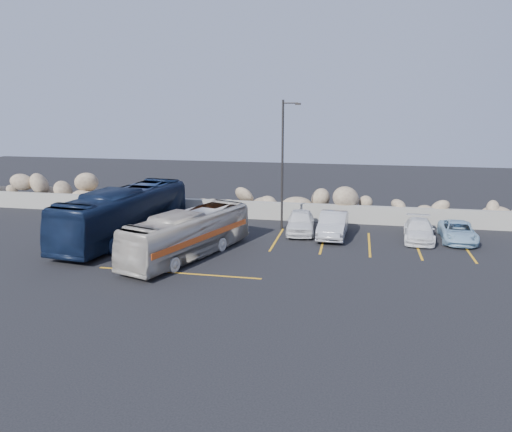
% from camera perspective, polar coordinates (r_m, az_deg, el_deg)
% --- Properties ---
extents(ground, '(90.00, 90.00, 0.00)m').
position_cam_1_polar(ground, '(23.38, -6.74, -6.81)').
color(ground, black).
rests_on(ground, ground).
extents(seawall, '(60.00, 0.40, 1.20)m').
position_cam_1_polar(seawall, '(34.39, -0.53, 0.70)').
color(seawall, gray).
rests_on(seawall, ground).
extents(riprap_pile, '(54.00, 2.80, 2.60)m').
position_cam_1_polar(riprap_pile, '(35.40, -0.13, 2.21)').
color(riprap_pile, '#8D755C').
rests_on(riprap_pile, ground).
extents(parking_lines, '(18.16, 9.36, 0.01)m').
position_cam_1_polar(parking_lines, '(27.67, 6.11, -3.65)').
color(parking_lines, orange).
rests_on(parking_lines, ground).
extents(lamppost, '(1.14, 0.18, 8.00)m').
position_cam_1_polar(lamppost, '(30.90, 3.14, 6.25)').
color(lamppost, '#292625').
rests_on(lamppost, ground).
extents(vintage_bus, '(4.72, 8.89, 2.42)m').
position_cam_1_polar(vintage_bus, '(25.91, -7.75, -2.08)').
color(vintage_bus, '#BAB4A8').
rests_on(vintage_bus, ground).
extents(tour_coach, '(3.92, 11.09, 3.02)m').
position_cam_1_polar(tour_coach, '(30.01, -14.85, 0.25)').
color(tour_coach, '#101D38').
rests_on(tour_coach, ground).
extents(car_a, '(2.00, 4.24, 1.40)m').
position_cam_1_polar(car_a, '(30.69, 5.11, -0.64)').
color(car_a, white).
rests_on(car_a, ground).
extents(car_b, '(1.73, 4.49, 1.46)m').
position_cam_1_polar(car_b, '(30.05, 8.79, -0.98)').
color(car_b, '#B8B8BD').
rests_on(car_b, ground).
extents(car_c, '(1.93, 4.18, 1.18)m').
position_cam_1_polar(car_c, '(30.47, 18.13, -1.55)').
color(car_c, white).
rests_on(car_c, ground).
extents(car_d, '(2.01, 4.13, 1.13)m').
position_cam_1_polar(car_d, '(31.01, 22.06, -1.67)').
color(car_d, '#9BC2DB').
rests_on(car_d, ground).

